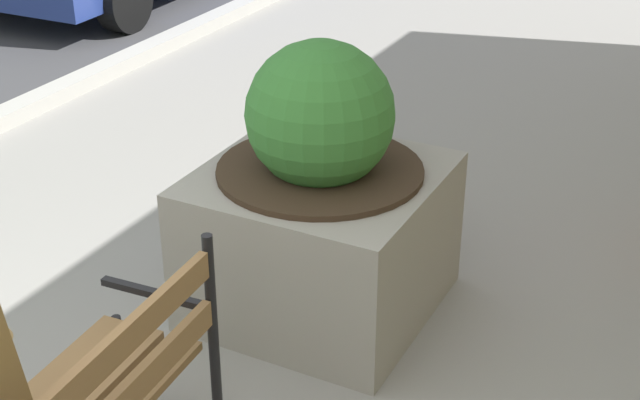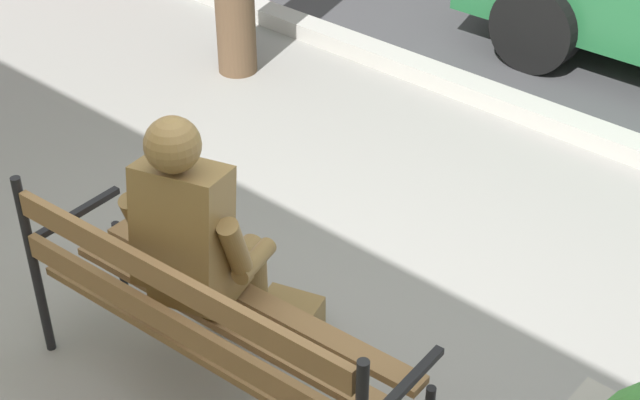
# 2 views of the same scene
# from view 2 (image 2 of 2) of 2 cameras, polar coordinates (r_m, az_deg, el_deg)

# --- Properties ---
(ground_plane) EXTENTS (80.00, 80.00, 0.00)m
(ground_plane) POSITION_cam_2_polar(r_m,az_deg,el_deg) (4.37, -4.14, -10.82)
(ground_plane) COLOR gray
(curb_stone) EXTENTS (60.00, 0.20, 0.12)m
(curb_stone) POSITION_cam_2_polar(r_m,az_deg,el_deg) (6.27, 14.83, 4.27)
(curb_stone) COLOR #B2AFA8
(curb_stone) RESTS_ON ground
(park_bench) EXTENTS (1.83, 0.64, 0.95)m
(park_bench) POSITION_cam_2_polar(r_m,az_deg,el_deg) (3.88, -6.89, -7.04)
(park_bench) COLOR olive
(park_bench) RESTS_ON ground
(bronze_statue_seated) EXTENTS (0.62, 0.88, 1.37)m
(bronze_statue_seated) POSITION_cam_2_polar(r_m,az_deg,el_deg) (4.02, -6.77, -2.95)
(bronze_statue_seated) COLOR olive
(bronze_statue_seated) RESTS_ON ground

